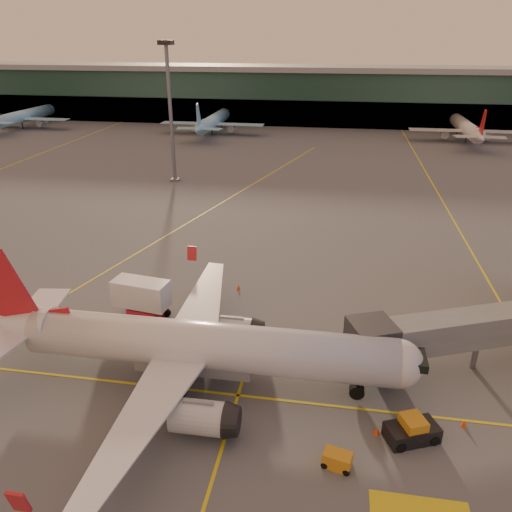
% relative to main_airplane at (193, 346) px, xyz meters
% --- Properties ---
extents(ground, '(600.00, 600.00, 0.00)m').
position_rel_main_airplane_xyz_m(ground, '(-1.18, -5.99, -3.59)').
color(ground, '#4C4F54').
rests_on(ground, ground).
extents(taxi_markings, '(100.12, 173.00, 0.01)m').
position_rel_main_airplane_xyz_m(taxi_markings, '(-8.51, 38.49, -3.58)').
color(taxi_markings, yellow).
rests_on(taxi_markings, ground).
extents(terminal, '(400.00, 20.00, 17.60)m').
position_rel_main_airplane_xyz_m(terminal, '(-1.18, 135.80, 5.17)').
color(terminal, '#19382D').
rests_on(terminal, ground).
extents(mast_west_near, '(2.40, 2.40, 25.60)m').
position_rel_main_airplane_xyz_m(mast_west_near, '(-21.18, 60.01, 11.27)').
color(mast_west_near, slate).
rests_on(mast_west_near, ground).
extents(distant_aircraft_row, '(225.00, 34.00, 13.00)m').
position_rel_main_airplane_xyz_m(distant_aircraft_row, '(-54.93, 112.01, -3.59)').
color(distant_aircraft_row, '#8CCCEA').
rests_on(distant_aircraft_row, ground).
extents(main_airplane, '(36.50, 32.78, 11.04)m').
position_rel_main_airplane_xyz_m(main_airplane, '(0.00, 0.00, 0.00)').
color(main_airplane, silver).
rests_on(main_airplane, ground).
extents(jet_bridge, '(23.18, 11.87, 5.59)m').
position_rel_main_airplane_xyz_m(jet_bridge, '(24.40, 6.57, 0.22)').
color(jet_bridge, slate).
rests_on(jet_bridge, ground).
extents(catering_truck, '(5.83, 3.24, 4.30)m').
position_rel_main_airplane_xyz_m(catering_truck, '(-7.90, 8.95, -1.14)').
color(catering_truck, red).
rests_on(catering_truck, ground).
extents(gpu_cart, '(2.13, 1.58, 1.12)m').
position_rel_main_airplane_xyz_m(gpu_cart, '(11.77, -6.96, -3.04)').
color(gpu_cart, orange).
rests_on(gpu_cart, ground).
extents(pushback_tug, '(4.15, 3.25, 1.89)m').
position_rel_main_airplane_xyz_m(pushback_tug, '(16.95, -3.60, -2.82)').
color(pushback_tug, black).
rests_on(pushback_tug, ground).
extents(cone_nose, '(0.40, 0.40, 0.51)m').
position_rel_main_airplane_xyz_m(cone_nose, '(20.94, -1.64, -3.34)').
color(cone_nose, '#EF400C').
rests_on(cone_nose, ground).
extents(cone_wing_left, '(0.40, 0.40, 0.51)m').
position_rel_main_airplane_xyz_m(cone_wing_left, '(0.26, 16.96, -3.34)').
color(cone_wing_left, '#EF400C').
rests_on(cone_wing_left, ground).
extents(cone_fwd, '(0.43, 0.43, 0.55)m').
position_rel_main_airplane_xyz_m(cone_fwd, '(14.55, -3.47, -3.32)').
color(cone_fwd, '#EF400C').
rests_on(cone_fwd, ground).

